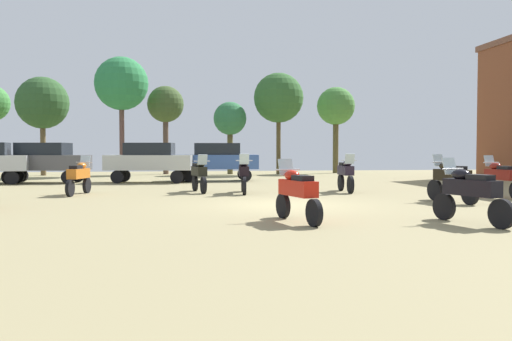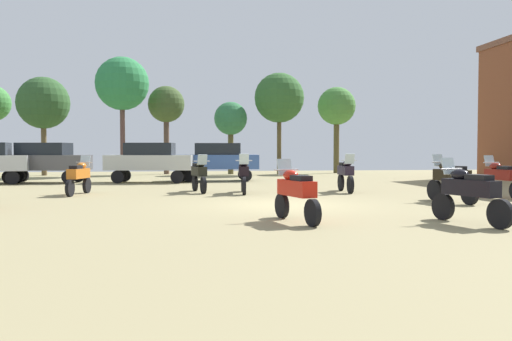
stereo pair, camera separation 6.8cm
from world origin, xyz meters
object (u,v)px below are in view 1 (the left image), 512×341
at_px(motorcycle_5, 500,177).
at_px(car_3, 44,159).
at_px(motorcycle_1, 297,191).
at_px(motorcycle_8, 470,192).
at_px(motorcycle_3, 199,174).
at_px(tree_2, 279,98).
at_px(motorcycle_7, 244,174).
at_px(car_2, 150,159).
at_px(tree_5, 336,107).
at_px(motorcycle_11, 346,173).
at_px(tree_6, 121,84).
at_px(car_1, 217,159).
at_px(tree_4, 166,106).
at_px(motorcycle_2, 79,176).
at_px(tree_1, 230,120).
at_px(tree_3, 42,103).
at_px(motorcycle_4, 451,179).

bearing_deg(motorcycle_5, car_3, 143.24).
relative_size(motorcycle_1, motorcycle_8, 0.98).
relative_size(motorcycle_3, tree_2, 0.31).
relative_size(motorcycle_3, motorcycle_7, 0.94).
relative_size(car_2, tree_5, 0.74).
xyz_separation_m(motorcycle_11, tree_6, (-10.15, 15.25, 5.12)).
relative_size(motorcycle_1, motorcycle_3, 1.03).
bearing_deg(motorcycle_7, car_1, -82.25).
height_order(car_2, tree_4, tree_4).
distance_m(motorcycle_2, car_3, 8.37).
xyz_separation_m(motorcycle_7, car_1, (-0.48, 8.37, 0.43)).
height_order(car_1, tree_1, tree_1).
relative_size(motorcycle_2, motorcycle_5, 0.99).
distance_m(car_2, car_3, 5.26).
height_order(tree_1, tree_3, tree_3).
relative_size(motorcycle_2, car_3, 0.49).
distance_m(car_2, tree_4, 10.14).
xyz_separation_m(tree_2, tree_6, (-10.30, -0.44, 0.72)).
xyz_separation_m(motorcycle_2, tree_6, (-0.08, 15.17, 5.15)).
relative_size(motorcycle_5, car_2, 0.49).
xyz_separation_m(car_2, car_3, (-5.23, 0.49, 0.00)).
relative_size(motorcycle_1, car_3, 0.48).
relative_size(tree_5, tree_6, 0.80).
xyz_separation_m(motorcycle_1, motorcycle_7, (-0.29, 8.23, 0.03)).
bearing_deg(car_2, motorcycle_3, -154.21).
bearing_deg(car_1, motorcycle_5, -140.10).
xyz_separation_m(motorcycle_5, tree_3, (-19.65, 19.03, 3.91)).
bearing_deg(car_3, motorcycle_3, -125.40).
distance_m(motorcycle_1, motorcycle_4, 6.93).
height_order(motorcycle_7, car_2, car_2).
height_order(motorcycle_8, motorcycle_11, motorcycle_11).
height_order(motorcycle_8, tree_6, tree_6).
relative_size(motorcycle_1, motorcycle_4, 0.94).
xyz_separation_m(car_2, tree_6, (-2.21, 7.90, 4.69)).
bearing_deg(tree_6, tree_1, 6.82).
height_order(car_1, tree_6, tree_6).
xyz_separation_m(motorcycle_4, car_2, (-9.98, 11.80, 0.43)).
xyz_separation_m(motorcycle_5, car_2, (-12.43, 10.54, 0.45)).
bearing_deg(motorcycle_2, tree_2, 67.77).
height_order(motorcycle_2, tree_1, tree_1).
xyz_separation_m(motorcycle_1, motorcycle_8, (3.74, -0.86, 0.02)).
relative_size(car_2, tree_4, 0.75).
bearing_deg(motorcycle_11, car_1, -59.00).
bearing_deg(tree_4, motorcycle_1, -81.66).
xyz_separation_m(motorcycle_1, motorcycle_3, (-1.94, 8.94, 0.02)).
relative_size(motorcycle_4, tree_6, 0.30).
bearing_deg(car_3, tree_1, -42.31).
bearing_deg(motorcycle_3, car_1, -109.83).
height_order(motorcycle_3, motorcycle_8, motorcycle_3).
distance_m(motorcycle_11, car_2, 10.83).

